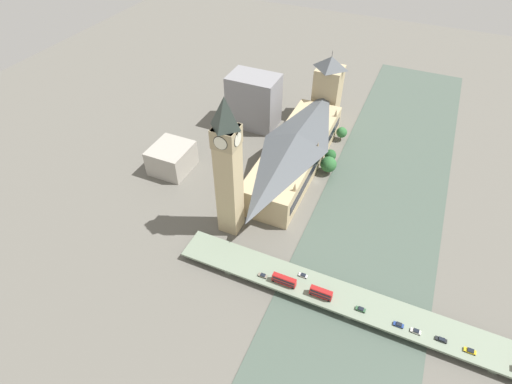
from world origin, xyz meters
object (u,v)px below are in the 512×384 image
Objects in this scene: car_northbound_lead at (470,351)px; car_southbound_tail at (441,340)px; double_decker_bus_lead at (284,280)px; car_southbound_lead at (416,331)px; parliament_hall at (295,151)px; clock_tower at (228,166)px; car_southbound_mid at (303,275)px; double_decker_bus_mid at (321,293)px; car_northbound_tail at (399,325)px; victoria_tower at (328,88)px; car_northbound_mid at (263,275)px; car_southbound_extra at (361,309)px; road_bridge at (352,301)px.

car_northbound_lead is 1.01× the size of car_southbound_tail.
double_decker_bus_lead is 2.69× the size of car_southbound_lead.
car_southbound_lead is at bearing 179.74° from double_decker_bus_lead.
clock_tower reaches higher than parliament_hall.
car_southbound_mid is at bearing 158.65° from clock_tower.
car_southbound_tail is (-51.29, 0.06, -2.02)m from double_decker_bus_mid.
double_decker_bus_mid is (-57.10, 25.22, -35.05)m from clock_tower.
clock_tower reaches higher than car_northbound_tail.
clock_tower is 18.43× the size of car_southbound_mid.
double_decker_bus_mid is 62.27m from car_northbound_lead.
victoria_tower is at bearing -60.96° from car_southbound_lead.
car_northbound_mid is 62.08m from car_northbound_tail.
car_northbound_lead is at bearing 167.87° from clock_tower.
car_northbound_lead is at bearing 124.71° from victoria_tower.
car_southbound_lead reaches higher than car_southbound_extra.
car_southbound_tail is at bearing -177.23° from car_southbound_lead.
double_decker_bus_mid is at bearing 146.39° from car_southbound_mid.
parliament_hall is at bearing 90.05° from victoria_tower.
victoria_tower reaches higher than car_northbound_mid.
parliament_hall is 24.17× the size of car_northbound_mid.
double_decker_bus_mid reaches higher than car_southbound_tail.
car_northbound_lead is at bearing -179.86° from car_northbound_mid.
double_decker_bus_mid is (-17.39, -0.28, 0.07)m from double_decker_bus_lead.
car_northbound_lead is at bearing 179.89° from double_decker_bus_lead.
car_northbound_mid is at bearing 2.06° from double_decker_bus_lead.
victoria_tower is 165.14m from car_southbound_extra.
road_bridge is 37.94m from car_southbound_tail.
car_northbound_tail is 7.03m from car_southbound_lead.
clock_tower is 62.16m from car_southbound_mid.
car_southbound_lead is 0.92× the size of car_southbound_tail.
car_southbound_extra is at bearing -0.98° from car_northbound_lead.
double_decker_bus_lead reaches higher than car_northbound_lead.
victoria_tower reaches higher than car_southbound_tail.
car_southbound_mid reaches higher than car_southbound_tail.
double_decker_bus_mid reaches higher than car_southbound_extra.
car_northbound_mid is at bearing 24.12° from car_southbound_mid.
car_southbound_extra is (-28.61, 6.73, 0.05)m from car_southbound_mid.
car_southbound_mid is (-32.99, 79.93, -7.73)m from parliament_hall.
parliament_hall is 86.82m from car_southbound_mid.
car_southbound_tail is at bearing 179.35° from car_southbound_extra.
clock_tower reaches higher than car_southbound_lead.
clock_tower is 117.31m from car_southbound_tail.
car_southbound_mid is at bearing -33.61° from double_decker_bus_mid.
double_decker_bus_mid is at bearing 116.62° from parliament_hall.
double_decker_bus_lead reaches higher than road_bridge.
car_northbound_mid is 1.02× the size of car_northbound_tail.
car_southbound_tail is at bearing 173.45° from car_southbound_mid.
victoria_tower is 172.54m from car_northbound_tail.
car_southbound_mid is (-17.20, -7.70, 0.02)m from car_northbound_mid.
double_decker_bus_mid is at bearing -0.06° from car_southbound_tail.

